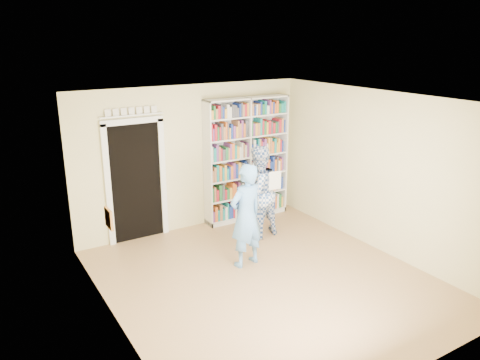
{
  "coord_description": "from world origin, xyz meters",
  "views": [
    {
      "loc": [
        -3.64,
        -5.15,
        3.53
      ],
      "look_at": [
        0.08,
        0.9,
        1.33
      ],
      "focal_mm": 35.0,
      "sensor_mm": 36.0,
      "label": 1
    }
  ],
  "objects": [
    {
      "name": "man_blue",
      "position": [
        0.0,
        0.6,
        0.84
      ],
      "size": [
        0.67,
        0.49,
        1.67
      ],
      "primitive_type": "imported",
      "rotation": [
        0.0,
        0.0,
        3.3
      ],
      "color": "#5F96D3",
      "rests_on": "floor"
    },
    {
      "name": "wall_art",
      "position": [
        -2.23,
        0.2,
        1.4
      ],
      "size": [
        0.03,
        0.25,
        0.25
      ],
      "primitive_type": "cube",
      "color": "brown",
      "rests_on": "wall_left"
    },
    {
      "name": "doorway",
      "position": [
        -1.1,
        2.48,
        1.18
      ],
      "size": [
        1.1,
        0.08,
        2.43
      ],
      "color": "black",
      "rests_on": "floor"
    },
    {
      "name": "floor",
      "position": [
        0.0,
        0.0,
        0.0
      ],
      "size": [
        5.0,
        5.0,
        0.0
      ],
      "primitive_type": "plane",
      "color": "#A88051",
      "rests_on": "ground"
    },
    {
      "name": "wall_right",
      "position": [
        2.25,
        0.0,
        1.35
      ],
      "size": [
        0.0,
        5.0,
        5.0
      ],
      "primitive_type": "plane",
      "rotation": [
        1.57,
        0.0,
        -1.57
      ],
      "color": "beige",
      "rests_on": "floor"
    },
    {
      "name": "wall_left",
      "position": [
        -2.25,
        0.0,
        1.35
      ],
      "size": [
        0.0,
        5.0,
        5.0
      ],
      "primitive_type": "plane",
      "rotation": [
        1.57,
        0.0,
        1.57
      ],
      "color": "beige",
      "rests_on": "floor"
    },
    {
      "name": "man_plaid",
      "position": [
        0.78,
        1.44,
        0.85
      ],
      "size": [
        0.9,
        0.74,
        1.69
      ],
      "primitive_type": "imported",
      "rotation": [
        0.0,
        0.0,
        3.27
      ],
      "color": "#32579A",
      "rests_on": "floor"
    },
    {
      "name": "paper_sheet",
      "position": [
        0.95,
        1.16,
        1.11
      ],
      "size": [
        0.23,
        0.05,
        0.33
      ],
      "primitive_type": "cube",
      "rotation": [
        0.0,
        0.0,
        -0.16
      ],
      "color": "white",
      "rests_on": "man_plaid"
    },
    {
      "name": "ceiling",
      "position": [
        0.0,
        0.0,
        2.7
      ],
      "size": [
        5.0,
        5.0,
        0.0
      ],
      "primitive_type": "plane",
      "rotation": [
        3.14,
        0.0,
        0.0
      ],
      "color": "white",
      "rests_on": "wall_back"
    },
    {
      "name": "bookshelf",
      "position": [
        1.11,
        2.34,
        1.22
      ],
      "size": [
        1.76,
        0.33,
        2.41
      ],
      "rotation": [
        0.0,
        0.0,
        -0.08
      ],
      "color": "white",
      "rests_on": "floor"
    },
    {
      "name": "wall_back",
      "position": [
        0.0,
        2.5,
        1.35
      ],
      "size": [
        4.5,
        0.0,
        4.5
      ],
      "primitive_type": "plane",
      "rotation": [
        1.57,
        0.0,
        0.0
      ],
      "color": "beige",
      "rests_on": "floor"
    }
  ]
}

